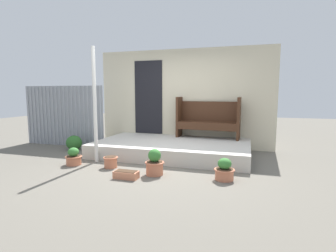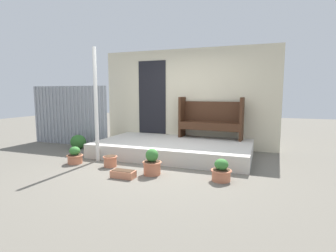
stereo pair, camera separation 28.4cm
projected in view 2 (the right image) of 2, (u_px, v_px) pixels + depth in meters
The scene contains 12 objects.
ground_plane at pixel (158, 166), 5.24m from camera, with size 24.00×24.00×0.00m, color #666056.
porch_slab at pixel (173, 148), 6.16m from camera, with size 3.53×2.01×0.31m.
house_wall at pixel (185, 99), 7.00m from camera, with size 4.73×0.08×2.60m.
fence_corrugated at pixel (69, 115), 7.35m from camera, with size 2.47×0.05×1.64m.
support_post at pixel (96, 105), 5.48m from camera, with size 0.08×0.08×2.39m.
bench at pixel (211, 118), 6.56m from camera, with size 1.60×0.49×1.03m.
flower_pot_left at pixel (75, 156), 5.39m from camera, with size 0.33×0.33×0.35m.
flower_pot_middle at pixel (110, 161), 5.16m from camera, with size 0.29×0.29×0.22m.
flower_pot_right at pixel (152, 163), 4.65m from camera, with size 0.34×0.34×0.47m.
flower_pot_far_right at pixel (221, 171), 4.32m from camera, with size 0.35×0.35×0.37m.
planter_box_rect at pixel (123, 174), 4.49m from camera, with size 0.41×0.20×0.13m.
shrub_by_fence at pixel (78, 142), 6.80m from camera, with size 0.41×0.37×0.37m.
Camera 2 is at (1.94, -4.72, 1.44)m, focal length 28.00 mm.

